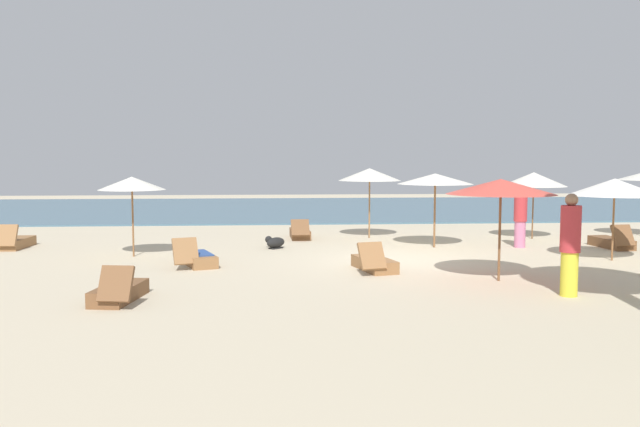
% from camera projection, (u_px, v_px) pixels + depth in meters
% --- Properties ---
extents(ground_plane, '(60.00, 60.00, 0.00)m').
position_uv_depth(ground_plane, '(398.00, 261.00, 16.37)').
color(ground_plane, beige).
extents(ocean_water, '(48.00, 16.00, 0.06)m').
position_uv_depth(ocean_water, '(334.00, 208.00, 33.26)').
color(ocean_water, '#476B7F').
rests_on(ocean_water, ground_plane).
extents(umbrella_0, '(1.75, 1.75, 2.11)m').
position_uv_depth(umbrella_0, '(132.00, 183.00, 16.91)').
color(umbrella_0, brown).
rests_on(umbrella_0, ground_plane).
extents(umbrella_1, '(2.08, 2.08, 2.15)m').
position_uv_depth(umbrella_1, '(534.00, 179.00, 20.67)').
color(umbrella_1, brown).
rests_on(umbrella_1, ground_plane).
extents(umbrella_2, '(2.26, 2.26, 2.09)m').
position_uv_depth(umbrella_2, '(615.00, 187.00, 16.26)').
color(umbrella_2, brown).
rests_on(umbrella_2, ground_plane).
extents(umbrella_3, '(2.03, 2.03, 2.27)m').
position_uv_depth(umbrella_3, '(370.00, 175.00, 20.89)').
color(umbrella_3, olive).
rests_on(umbrella_3, ground_plane).
extents(umbrella_4, '(2.19, 2.19, 2.16)m').
position_uv_depth(umbrella_4, '(435.00, 179.00, 18.66)').
color(umbrella_4, brown).
rests_on(umbrella_4, ground_plane).
extents(umbrella_5, '(2.28, 2.28, 2.16)m').
position_uv_depth(umbrella_5, '(501.00, 187.00, 13.53)').
color(umbrella_5, brown).
rests_on(umbrella_5, ground_plane).
extents(lounger_1, '(0.64, 1.64, 0.75)m').
position_uv_depth(lounger_1, '(15.00, 242.00, 18.63)').
color(lounger_1, olive).
rests_on(lounger_1, ground_plane).
extents(lounger_2, '(1.09, 1.73, 0.75)m').
position_uv_depth(lounger_2, '(198.00, 258.00, 15.63)').
color(lounger_2, olive).
rests_on(lounger_2, ground_plane).
extents(lounger_3, '(0.65, 1.72, 0.66)m').
position_uv_depth(lounger_3, '(300.00, 233.00, 20.93)').
color(lounger_3, brown).
rests_on(lounger_3, ground_plane).
extents(lounger_4, '(0.71, 1.68, 0.74)m').
position_uv_depth(lounger_4, '(612.00, 242.00, 18.69)').
color(lounger_4, brown).
rests_on(lounger_4, ground_plane).
extents(lounger_5, '(0.83, 1.70, 0.75)m').
position_uv_depth(lounger_5, '(119.00, 292.00, 11.73)').
color(lounger_5, brown).
rests_on(lounger_5, ground_plane).
extents(lounger_6, '(0.96, 1.74, 0.73)m').
position_uv_depth(lounger_6, '(374.00, 263.00, 14.94)').
color(lounger_6, olive).
rests_on(lounger_6, ground_plane).
extents(person_1, '(0.53, 0.53, 1.94)m').
position_uv_depth(person_1, '(570.00, 245.00, 12.10)').
color(person_1, yellow).
rests_on(person_1, ground_plane).
extents(person_2, '(0.39, 0.39, 1.78)m').
position_uv_depth(person_2, '(520.00, 217.00, 18.75)').
color(person_2, '#D17299').
rests_on(person_2, ground_plane).
extents(dog, '(0.67, 0.68, 0.34)m').
position_uv_depth(dog, '(275.00, 242.00, 18.57)').
color(dog, black).
rests_on(dog, ground_plane).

